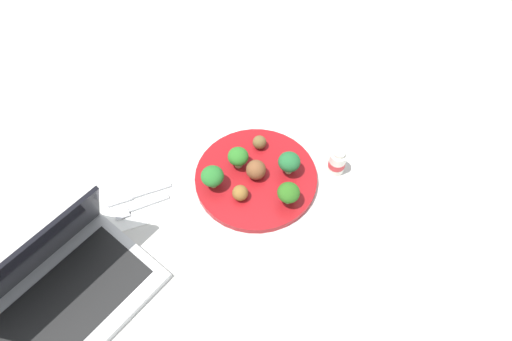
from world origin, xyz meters
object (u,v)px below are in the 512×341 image
Objects in this scene: broccoli_floret_back_left at (289,162)px; laptop at (59,290)px; yogurt_bottle at (337,162)px; plate at (256,178)px; broccoli_floret_mid_right at (213,178)px; fork at (139,208)px; meatball_mid_left at (259,142)px; broccoli_floret_near_rim at (238,157)px; knife at (136,195)px; broccoli_floret_mid_left at (289,193)px; meatball_near_rim at (240,193)px; meatball_back_left at (258,171)px; napkin at (141,201)px.

laptop reaches higher than broccoli_floret_back_left.
broccoli_floret_back_left is at bearing -7.69° from yogurt_bottle.
broccoli_floret_mid_right reaches higher than plate.
fork is at bearing -2.03° from yogurt_bottle.
meatball_mid_left is 0.52m from laptop.
knife is (0.24, 0.01, -0.04)m from broccoli_floret_near_rim.
broccoli_floret_mid_left is (0.03, 0.08, 0.00)m from broccoli_floret_back_left.
broccoli_floret_back_left is at bearing 179.83° from fork.
broccoli_floret_back_left is (-0.07, 0.01, 0.04)m from plate.
broccoli_floret_back_left is at bearing -163.03° from meatball_near_rim.
plate reaches higher than fork.
plate is 0.27m from knife.
knife is at bearing 2.57° from broccoli_floret_near_rim.
broccoli_floret_near_rim is at bearing -147.18° from broccoli_floret_mid_right.
meatball_back_left is 0.31× the size of knife.
broccoli_floret_back_left is at bearing 155.51° from broccoli_floret_near_rim.
meatball_back_left is 0.46m from laptop.
laptop is at bearing 50.39° from knife.
meatball_back_left is at bearing 128.23° from broccoli_floret_near_rim.
broccoli_floret_near_rim is at bearing -101.79° from meatball_near_rim.
meatball_near_rim is at bearing 78.21° from broccoli_floret_near_rim.
laptop reaches higher than broccoli_floret_mid_right.
fork is at bearing 0.86° from meatball_back_left.
meatball_back_left is 0.12× the size of laptop.
fork is (0.01, 0.02, 0.00)m from napkin.
knife is at bearing -64.29° from napkin.
broccoli_floret_mid_left reaches higher than fork.
plate is 4.08× the size of yogurt_bottle.
meatball_near_rim is 0.15m from meatball_mid_left.
broccoli_floret_mid_left is 0.33× the size of napkin.
napkin is at bearing 115.71° from knife.
plate is 7.91× the size of meatball_near_rim.
knife is (0.32, -0.11, -0.04)m from broccoli_floret_mid_left.
laptop is at bearing 9.46° from broccoli_floret_mid_left.
broccoli_floret_mid_left is 0.47× the size of fork.
meatball_back_left is (0.04, -0.08, -0.01)m from broccoli_floret_mid_left.
yogurt_bottle is (-0.16, 0.10, -0.00)m from meatball_mid_left.
meatball_near_rim is (0.12, 0.04, -0.02)m from broccoli_floret_back_left.
broccoli_floret_mid_right is (0.10, 0.00, 0.04)m from plate.
broccoli_floret_near_rim is at bearing -152.91° from laptop.
meatball_mid_left is (-0.08, -0.13, -0.00)m from meatball_near_rim.
broccoli_floret_back_left reaches higher than broccoli_floret_near_rim.
fork is 0.04m from knife.
meatball_back_left is at bearing 126.05° from plate.
fork is at bearing -135.82° from laptop.
meatball_near_rim is 0.22m from napkin.
broccoli_floret_back_left is at bearing 176.60° from napkin.
broccoli_floret_back_left is 0.15× the size of laptop.
yogurt_bottle is at bearing -167.09° from laptop.
napkin is 0.02m from fork.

